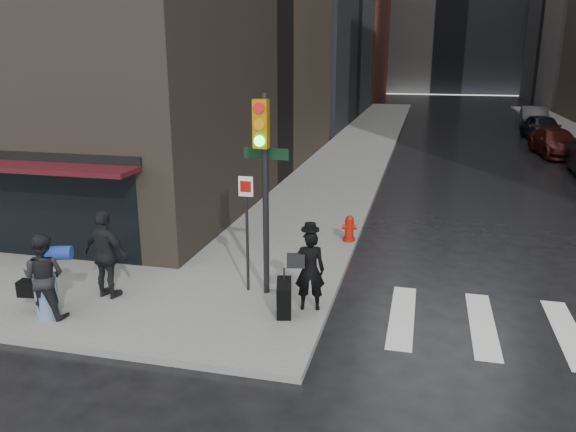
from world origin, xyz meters
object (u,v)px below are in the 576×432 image
(man_jeans, at_px, (44,276))
(parked_car_4, at_px, (543,128))
(traffic_light, at_px, (262,169))
(fire_hydrant, at_px, (349,230))
(man_greycoat, at_px, (106,255))
(man_overcoat, at_px, (304,275))
(parked_car_3, at_px, (556,143))
(parked_car_5, at_px, (534,118))

(man_jeans, height_order, parked_car_4, man_jeans)
(traffic_light, distance_m, fire_hydrant, 4.99)
(man_greycoat, xyz_separation_m, fire_hydrant, (4.59, 5.06, -0.64))
(man_overcoat, height_order, parked_car_4, man_overcoat)
(parked_car_3, relative_size, parked_car_5, 0.96)
(parked_car_3, xyz_separation_m, parked_car_5, (0.71, 11.43, 0.12))
(man_jeans, relative_size, parked_car_3, 0.36)
(man_greycoat, height_order, parked_car_3, man_greycoat)
(fire_hydrant, height_order, parked_car_4, parked_car_4)
(parked_car_3, bearing_deg, man_jeans, -126.40)
(man_greycoat, height_order, parked_car_5, man_greycoat)
(man_greycoat, xyz_separation_m, parked_car_5, (14.07, 34.00, -0.30))
(parked_car_5, bearing_deg, traffic_light, -103.15)
(traffic_light, relative_size, parked_car_5, 0.87)
(fire_hydrant, relative_size, parked_car_4, 0.16)
(man_greycoat, height_order, parked_car_4, man_greycoat)
(man_greycoat, bearing_deg, man_jeans, 71.41)
(traffic_light, distance_m, parked_car_5, 34.85)
(man_greycoat, xyz_separation_m, parked_car_4, (13.67, 28.29, -0.33))
(man_overcoat, bearing_deg, traffic_light, -42.46)
(parked_car_3, height_order, parked_car_5, parked_car_5)
(parked_car_5, bearing_deg, parked_car_4, -89.03)
(man_overcoat, xyz_separation_m, traffic_light, (-1.05, 0.61, 2.03))
(man_greycoat, relative_size, traffic_light, 0.45)
(parked_car_5, bearing_deg, parked_car_3, -88.58)
(man_jeans, xyz_separation_m, parked_car_4, (14.36, 29.46, -0.23))
(man_overcoat, xyz_separation_m, man_jeans, (-4.98, -1.51, 0.08))
(man_overcoat, xyz_separation_m, parked_car_5, (9.77, 33.66, -0.12))
(man_overcoat, relative_size, man_greycoat, 0.97)
(fire_hydrant, relative_size, parked_car_3, 0.16)
(man_jeans, distance_m, parked_car_5, 38.14)
(man_jeans, bearing_deg, parked_car_3, -127.48)
(man_jeans, xyz_separation_m, parked_car_5, (14.76, 35.17, -0.20))
(man_jeans, xyz_separation_m, traffic_light, (3.93, 2.12, 1.94))
(fire_hydrant, bearing_deg, man_greycoat, -132.17)
(man_greycoat, relative_size, parked_car_4, 0.42)
(man_overcoat, height_order, man_greycoat, man_greycoat)
(man_jeans, xyz_separation_m, parked_car_3, (14.04, 23.74, -0.32))
(parked_car_3, bearing_deg, fire_hydrant, -122.41)
(man_jeans, relative_size, man_greycoat, 0.90)
(man_greycoat, distance_m, traffic_light, 3.85)
(parked_car_4, bearing_deg, man_overcoat, -114.09)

